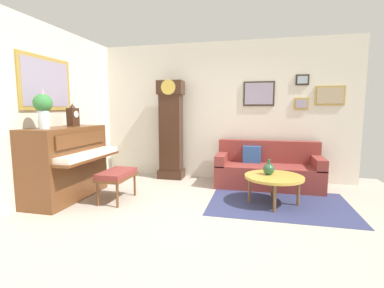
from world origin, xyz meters
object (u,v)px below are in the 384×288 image
Objects in this scene: green_jug at (269,169)px; couch at (267,170)px; grandfather_clock at (171,132)px; mantel_clock at (73,116)px; piano at (67,163)px; coffee_table at (274,178)px; flower_vase at (43,107)px; piano_bench at (117,175)px.

couch is at bearing 89.05° from green_jug.
mantel_clock is (-1.23, -1.46, 0.37)m from grandfather_clock.
coffee_table is (3.24, 0.48, -0.18)m from piano.
grandfather_clock is at bearing 53.66° from piano.
flower_vase is (-1.23, -2.11, 0.51)m from grandfather_clock.
piano_bench is at bearing 31.83° from flower_vase.
couch is 7.92× the size of green_jug.
flower_vase is at bearing -90.04° from mantel_clock.
piano is 3.53m from couch.
coffee_table is 3.53m from flower_vase.
grandfather_clock is (0.39, 1.59, 0.56)m from piano_bench.
flower_vase is at bearing -148.17° from piano_bench.
coffee_table is (2.41, 0.40, 0.00)m from piano_bench.
piano_bench is 1.21× the size of flower_vase.
piano_bench is 2.38m from green_jug.
mantel_clock reaches higher than piano_bench.
piano_bench is at bearing -169.02° from green_jug.
couch is at bearing 31.21° from piano_bench.
coffee_table is at bearing 8.35° from piano.
grandfather_clock reaches higher than couch.
grandfather_clock reaches higher than green_jug.
flower_vase is (-0.83, -0.52, 1.07)m from piano_bench.
piano is at bearing -170.50° from green_jug.
piano is 6.00× the size of green_jug.
mantel_clock is 3.28m from green_jug.
flower_vase is at bearing -162.96° from green_jug.
flower_vase reaches higher than coffee_table.
couch is at bearing 31.37° from flower_vase.
flower_vase reaches higher than piano_bench.
green_jug is (3.16, 0.32, -0.81)m from mantel_clock.
piano_bench is 2.92× the size of green_jug.
grandfather_clock reaches higher than piano.
couch is 3.28× the size of flower_vase.
couch reaches higher than coffee_table.
green_jug is (-0.02, -0.97, 0.22)m from couch.
green_jug is at bearing -90.95° from couch.
grandfather_clock is 5.34× the size of mantel_clock.
flower_vase is 2.42× the size of green_jug.
piano reaches higher than coffee_table.
piano_bench is at bearing -170.60° from coffee_table.
green_jug is at bearing 145.59° from coffee_table.
couch is 1.03m from coffee_table.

